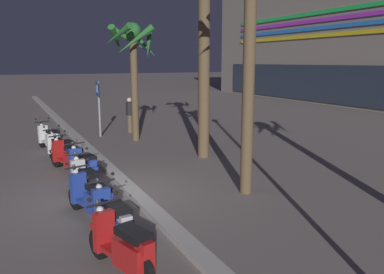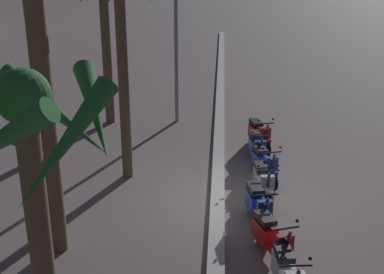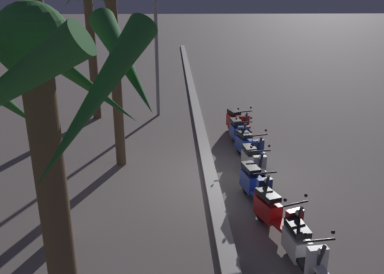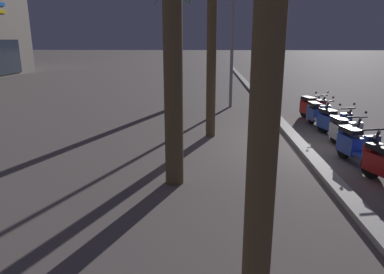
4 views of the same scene
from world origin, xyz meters
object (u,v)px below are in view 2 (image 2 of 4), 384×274
Objects in this scene: palm_tree_by_mall_entrance at (104,8)px; street_lamp at (176,14)px; palm_tree_near_sign at (32,163)px; scooter_red_lead_nearest at (259,134)px; scooter_silver_mid_rear at (263,182)px; palm_tree_far_corner at (120,8)px; scooter_blue_gap_after_mid at (258,206)px; scooter_red_tail_end at (270,238)px; scooter_blue_far_back at (263,163)px; palm_tree_mid_walkway at (35,13)px; scooter_blue_second_in_line at (257,147)px.

street_lamp reaches higher than palm_tree_by_mall_entrance.
palm_tree_near_sign is at bearing 177.67° from street_lamp.
street_lamp reaches higher than scooter_red_lead_nearest.
scooter_silver_mid_rear is 7.76m from street_lamp.
palm_tree_by_mall_entrance is at bearing 96.01° from street_lamp.
scooter_red_lead_nearest is 6.27m from palm_tree_far_corner.
palm_tree_near_sign reaches higher than scooter_silver_mid_rear.
street_lamp is at bearing 23.92° from scooter_silver_mid_rear.
scooter_red_tail_end is at bearing -172.49° from scooter_blue_gap_after_mid.
scooter_red_lead_nearest is (3.65, -0.13, 0.01)m from scooter_silver_mid_rear.
scooter_silver_mid_rear is at bearing 175.38° from scooter_blue_far_back.
scooter_red_lead_nearest is at bearing -2.04° from scooter_silver_mid_rear.
scooter_blue_far_back is at bearing -131.62° from palm_tree_by_mall_entrance.
scooter_blue_gap_after_mid is at bearing -72.60° from palm_tree_mid_walkway.
palm_tree_by_mall_entrance is at bearing 30.97° from scooter_red_tail_end.
scooter_silver_mid_rear is at bearing -179.90° from scooter_blue_second_in_line.
scooter_red_tail_end is 0.27× the size of street_lamp.
scooter_blue_gap_after_mid is at bearing 7.51° from scooter_red_tail_end.
palm_tree_mid_walkway is at bearing 120.92° from scooter_silver_mid_rear.
scooter_blue_far_back and scooter_red_lead_nearest have the same top height.
palm_tree_far_corner reaches higher than scooter_silver_mid_rear.
palm_tree_mid_walkway reaches higher than scooter_silver_mid_rear.
palm_tree_far_corner is (3.87, 3.71, 4.25)m from scooter_red_tail_end.
palm_tree_by_mall_entrance reaches higher than scooter_blue_far_back.
scooter_red_tail_end is 0.26× the size of palm_tree_mid_walkway.
palm_tree_near_sign is at bearing 153.24° from scooter_silver_mid_rear.
scooter_blue_second_in_line is at bearing -70.03° from palm_tree_far_corner.
scooter_blue_far_back is 0.31× the size of palm_tree_by_mall_entrance.
scooter_red_tail_end and scooter_blue_far_back have the same top height.
scooter_blue_gap_after_mid is 0.97× the size of scooter_blue_second_in_line.
palm_tree_mid_walkway is at bearing 143.74° from scooter_red_lead_nearest.
scooter_red_tail_end is at bearing -90.22° from palm_tree_mid_walkway.
palm_tree_mid_walkway is 4.26m from palm_tree_near_sign.
palm_tree_by_mall_entrance is at bearing 41.32° from scooter_silver_mid_rear.
scooter_silver_mid_rear is 0.37× the size of palm_tree_near_sign.
scooter_red_lead_nearest is at bearing -1.54° from scooter_red_tail_end.
palm_tree_by_mall_entrance is at bearing 5.01° from palm_tree_mid_walkway.
palm_tree_mid_walkway is 1.04× the size of street_lamp.
scooter_blue_gap_after_mid is at bearing -161.45° from street_lamp.
scooter_blue_second_in_line is at bearing 173.37° from scooter_red_lead_nearest.
palm_tree_mid_walkway reaches higher than scooter_red_tail_end.
scooter_blue_gap_after_mid is 0.30× the size of palm_tree_by_mall_entrance.
scooter_red_tail_end is 1.04× the size of scooter_red_lead_nearest.
scooter_blue_far_back is (2.60, -0.32, -0.01)m from scooter_blue_gap_after_mid.
palm_tree_near_sign reaches higher than scooter_blue_second_in_line.
scooter_red_lead_nearest is 11.26m from palm_tree_near_sign.
palm_tree_by_mall_entrance is 0.87× the size of street_lamp.
scooter_silver_mid_rear is at bearing -9.23° from scooter_blue_gap_after_mid.
palm_tree_far_corner is at bearing 91.46° from scooter_blue_far_back.
scooter_silver_mid_rear is 0.31× the size of palm_tree_by_mall_entrance.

